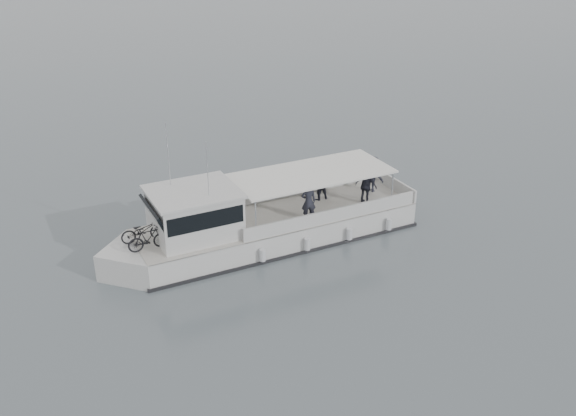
{
  "coord_description": "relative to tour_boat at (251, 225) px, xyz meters",
  "views": [
    {
      "loc": [
        -2.45,
        -25.86,
        14.12
      ],
      "look_at": [
        -0.19,
        0.49,
        1.6
      ],
      "focal_mm": 40.0,
      "sensor_mm": 36.0,
      "label": 1
    }
  ],
  "objects": [
    {
      "name": "tour_boat",
      "position": [
        0.0,
        0.0,
        0.0
      ],
      "size": [
        14.57,
        8.32,
        6.27
      ],
      "rotation": [
        0.0,
        0.0,
        0.38
      ],
      "color": "silver",
      "rests_on": "ground"
    },
    {
      "name": "ground",
      "position": [
        1.9,
        -0.01,
        -1.03
      ],
      "size": [
        1400.0,
        1400.0,
        0.0
      ],
      "primitive_type": "plane",
      "color": "#505B5F",
      "rests_on": "ground"
    }
  ]
}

